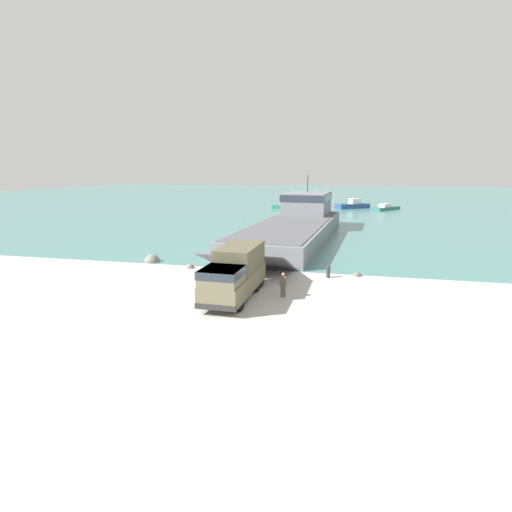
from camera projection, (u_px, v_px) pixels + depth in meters
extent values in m
plane|color=#B7B5AD|center=(225.00, 295.00, 26.33)|extent=(240.00, 240.00, 0.00)
cube|color=#477F7A|center=(321.00, 197.00, 119.02)|extent=(240.00, 180.00, 0.01)
cube|color=gray|center=(292.00, 231.00, 47.51)|extent=(10.55, 30.41, 1.90)
cube|color=#56565B|center=(292.00, 223.00, 47.30)|extent=(9.80, 29.17, 0.08)
cube|color=gray|center=(307.00, 203.00, 56.57)|extent=(6.44, 8.78, 3.06)
cube|color=#28333D|center=(307.00, 197.00, 56.37)|extent=(6.61, 8.87, 0.92)
cylinder|color=#3F3F42|center=(308.00, 184.00, 55.99)|extent=(0.16, 0.16, 2.40)
cube|color=#56565B|center=(247.00, 261.00, 31.60)|extent=(7.37, 4.74, 1.90)
cube|color=#6B664C|center=(235.00, 283.00, 25.67)|extent=(2.62, 7.35, 1.18)
cube|color=#6B664C|center=(222.00, 276.00, 23.17)|extent=(2.33, 2.54, 0.94)
cube|color=#28333D|center=(222.00, 272.00, 23.12)|extent=(2.40, 2.57, 0.47)
cube|color=brown|center=(240.00, 257.00, 26.54)|extent=(2.45, 4.67, 1.61)
cube|color=#2D2D2D|center=(216.00, 307.00, 22.40)|extent=(2.45, 0.32, 0.32)
cylinder|color=black|center=(239.00, 300.00, 23.37)|extent=(0.43, 1.29, 1.28)
cylinder|color=black|center=(208.00, 297.00, 23.85)|extent=(0.43, 1.29, 1.28)
cylinder|color=black|center=(256.00, 282.00, 27.12)|extent=(0.43, 1.29, 1.28)
cylinder|color=black|center=(228.00, 280.00, 27.60)|extent=(0.43, 1.29, 1.28)
cylinder|color=black|center=(260.00, 278.00, 28.16)|extent=(0.43, 1.29, 1.28)
cylinder|color=black|center=(233.00, 276.00, 28.64)|extent=(0.43, 1.29, 1.28)
cylinder|color=#4C4738|center=(282.00, 291.00, 25.92)|extent=(0.14, 0.14, 0.80)
cylinder|color=#4C4738|center=(284.00, 291.00, 25.89)|extent=(0.14, 0.14, 0.80)
cube|color=#4C4738|center=(283.00, 281.00, 25.75)|extent=(0.44, 0.24, 0.63)
sphere|color=tan|center=(283.00, 274.00, 25.66)|extent=(0.22, 0.22, 0.22)
cube|color=#2D7060|center=(287.00, 207.00, 84.43)|extent=(6.23, 3.22, 0.76)
cube|color=silver|center=(285.00, 203.00, 84.41)|extent=(2.00, 1.93, 0.83)
cube|color=navy|center=(352.00, 206.00, 85.53)|extent=(7.43, 6.01, 0.96)
cube|color=silver|center=(355.00, 201.00, 85.48)|extent=(2.79, 2.72, 1.05)
cube|color=#2D7060|center=(386.00, 208.00, 81.97)|extent=(6.06, 6.92, 0.61)
cube|color=silver|center=(385.00, 205.00, 81.50)|extent=(2.43, 2.56, 0.67)
cylinder|color=#333338|center=(328.00, 273.00, 30.61)|extent=(0.30, 0.30, 0.69)
sphere|color=#333338|center=(328.00, 268.00, 30.52)|extent=(0.34, 0.34, 0.34)
sphere|color=gray|center=(152.00, 262.00, 35.96)|extent=(1.36, 1.36, 1.36)
sphere|color=#66605B|center=(357.00, 276.00, 31.16)|extent=(0.64, 0.64, 0.64)
sphere|color=gray|center=(190.00, 268.00, 33.69)|extent=(0.73, 0.73, 0.73)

